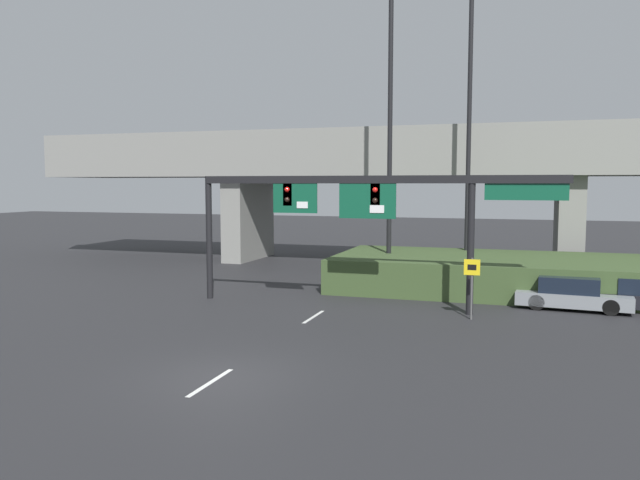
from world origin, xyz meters
name	(u,v)px	position (x,y,z in m)	size (l,w,h in m)	color
ground_plane	(222,375)	(0.00, 0.00, 0.00)	(160.00, 160.00, 0.00)	#262628
lane_markings	(343,298)	(0.00, 12.05, 0.00)	(0.14, 44.69, 0.01)	silver
signal_gantry	(359,201)	(1.22, 10.14, 4.47)	(15.28, 0.44, 5.51)	black
speed_limit_sign	(472,279)	(5.88, 9.22, 1.55)	(0.60, 0.11, 2.37)	#4C4C4C
highway_light_pole_near	(390,113)	(1.21, 16.30, 8.69)	(0.70, 0.36, 16.62)	black
highway_light_pole_far	(469,131)	(4.86, 18.99, 7.91)	(0.70, 0.36, 15.07)	black
overpass_bridge	(396,167)	(0.00, 24.21, 6.21)	(48.18, 7.07, 8.49)	gray
grass_embankment	(523,275)	(7.75, 16.21, 0.82)	(17.90, 7.46, 1.64)	#384C28
parked_sedan_near_right	(572,294)	(9.68, 12.57, 0.63)	(4.61, 2.16, 1.37)	gray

